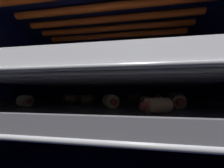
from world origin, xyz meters
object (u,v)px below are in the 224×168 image
at_px(oven_rack_lower, 109,111).
at_px(pig_in_blanket_upper_0, 90,71).
at_px(pig_in_blanket_upper_6, 170,74).
at_px(pig_in_blanket_lower_0, 71,99).
at_px(pig_in_blanket_lower_7, 87,99).
at_px(oven_rack_upper, 109,82).
at_px(pig_in_blanket_upper_2, 145,78).
at_px(pig_in_blanket_lower_3, 146,100).
at_px(pig_in_blanket_lower_6, 177,102).
at_px(pig_in_blanket_lower_10, 158,98).
at_px(pig_in_blanket_upper_5, 129,77).
at_px(pig_in_blanket_lower_4, 110,101).
at_px(pig_in_blanket_lower_2, 176,98).
at_px(baking_tray_upper, 109,79).
at_px(pig_in_blanket_upper_10, 118,70).
at_px(pig_in_blanket_upper_1, 170,76).
at_px(baking_tray_lower, 109,107).
at_px(pig_in_blanket_upper_9, 93,58).
at_px(pig_in_blanket_lower_1, 135,98).
at_px(pig_in_blanket_upper_7, 191,64).
at_px(pig_in_blanket_lower_5, 25,101).
at_px(pig_in_blanket_upper_8, 65,78).
at_px(pig_in_blanket_lower_9, 157,105).
at_px(pig_in_blanket_upper_4, 177,57).
at_px(pig_in_blanket_lower_8, 80,98).
at_px(pig_in_blanket_upper_3, 44,71).

distance_m(oven_rack_lower, pig_in_blanket_upper_0, 0.12).
bearing_deg(pig_in_blanket_upper_6, pig_in_blanket_lower_0, -179.99).
xyz_separation_m(pig_in_blanket_lower_7, pig_in_blanket_upper_6, (0.25, 0.01, 0.08)).
xyz_separation_m(pig_in_blanket_lower_0, oven_rack_upper, (0.14, -0.07, 0.05)).
relative_size(pig_in_blanket_upper_0, pig_in_blanket_upper_2, 0.99).
bearing_deg(pig_in_blanket_lower_3, pig_in_blanket_upper_2, 85.07).
height_order(pig_in_blanket_lower_6, pig_in_blanket_lower_10, pig_in_blanket_lower_6).
bearing_deg(oven_rack_upper, pig_in_blanket_upper_6, 21.50).
xyz_separation_m(pig_in_blanket_lower_3, pig_in_blanket_lower_7, (-0.18, 0.02, 0.00)).
distance_m(pig_in_blanket_lower_0, pig_in_blanket_upper_6, 0.32).
height_order(pig_in_blanket_lower_10, pig_in_blanket_upper_5, pig_in_blanket_upper_5).
xyz_separation_m(pig_in_blanket_lower_4, pig_in_blanket_lower_7, (-0.09, 0.10, -0.00)).
height_order(pig_in_blanket_lower_7, pig_in_blanket_upper_0, pig_in_blanket_upper_0).
relative_size(pig_in_blanket_lower_2, baking_tray_upper, 0.12).
bearing_deg(pig_in_blanket_lower_2, pig_in_blanket_upper_10, -149.33).
bearing_deg(pig_in_blanket_lower_10, pig_in_blanket_upper_1, -37.35).
relative_size(oven_rack_lower, pig_in_blanket_lower_0, 9.76).
xyz_separation_m(pig_in_blanket_lower_6, pig_in_blanket_lower_10, (-0.00, 0.19, -0.00)).
bearing_deg(pig_in_blanket_upper_6, baking_tray_lower, -158.50).
height_order(baking_tray_upper, pig_in_blanket_upper_9, pig_in_blanket_upper_9).
xyz_separation_m(pig_in_blanket_lower_0, pig_in_blanket_lower_1, (0.21, 0.06, 0.00)).
height_order(pig_in_blanket_lower_4, pig_in_blanket_upper_7, pig_in_blanket_upper_7).
relative_size(pig_in_blanket_lower_5, pig_in_blanket_upper_8, 1.04).
bearing_deg(pig_in_blanket_lower_9, pig_in_blanket_upper_6, 67.38).
xyz_separation_m(pig_in_blanket_lower_5, pig_in_blanket_upper_0, (0.15, 0.04, 0.08)).
bearing_deg(pig_in_blanket_lower_2, pig_in_blanket_lower_0, -174.54).
distance_m(pig_in_blanket_upper_0, pig_in_blanket_upper_4, 0.20).
distance_m(pig_in_blanket_lower_6, pig_in_blanket_lower_10, 0.19).
height_order(pig_in_blanket_lower_8, pig_in_blanket_upper_1, pig_in_blanket_upper_1).
height_order(baking_tray_lower, baking_tray_upper, baking_tray_upper).
bearing_deg(pig_in_blanket_upper_10, pig_in_blanket_lower_1, 70.76).
bearing_deg(pig_in_blanket_lower_0, pig_in_blanket_lower_9, -35.07).
distance_m(oven_rack_lower, pig_in_blanket_upper_8, 0.25).
bearing_deg(pig_in_blanket_lower_4, pig_in_blanket_upper_0, 158.61).
bearing_deg(pig_in_blanket_lower_4, pig_in_blanket_upper_9, -98.86).
bearing_deg(pig_in_blanket_lower_8, pig_in_blanket_lower_3, -26.86).
height_order(pig_in_blanket_lower_5, pig_in_blanket_upper_7, pig_in_blanket_upper_7).
bearing_deg(pig_in_blanket_lower_9, pig_in_blanket_upper_4, -41.83).
bearing_deg(pig_in_blanket_upper_5, pig_in_blanket_lower_2, -19.16).
height_order(baking_tray_lower, pig_in_blanket_upper_9, pig_in_blanket_upper_9).
distance_m(pig_in_blanket_upper_0, pig_in_blanket_upper_10, 0.07).
bearing_deg(pig_in_blanket_upper_2, oven_rack_lower, -123.07).
bearing_deg(pig_in_blanket_lower_3, pig_in_blanket_lower_6, -50.00).
bearing_deg(pig_in_blanket_lower_8, pig_in_blanket_lower_2, -10.47).
bearing_deg(pig_in_blanket_lower_0, pig_in_blanket_lower_1, 15.65).
bearing_deg(pig_in_blanket_upper_6, pig_in_blanket_upper_4, -103.14).
bearing_deg(pig_in_blanket_upper_10, pig_in_blanket_upper_3, -175.29).
bearing_deg(pig_in_blanket_upper_7, pig_in_blanket_lower_3, 122.87).
xyz_separation_m(baking_tray_lower, pig_in_blanket_upper_7, (0.17, -0.07, 0.09)).
height_order(pig_in_blanket_lower_7, pig_in_blanket_upper_10, pig_in_blanket_upper_10).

